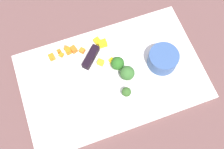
# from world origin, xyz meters

# --- Properties ---
(ground_plane) EXTENTS (4.00, 4.00, 0.00)m
(ground_plane) POSITION_xyz_m (0.00, 0.00, 0.00)
(ground_plane) COLOR brown
(cutting_board) EXTENTS (0.51, 0.32, 0.01)m
(cutting_board) POSITION_xyz_m (0.00, 0.00, 0.01)
(cutting_board) COLOR white
(cutting_board) RESTS_ON ground_plane
(prep_bowl) EXTENTS (0.08, 0.08, 0.05)m
(prep_bowl) POSITION_xyz_m (-0.15, 0.01, 0.04)
(prep_bowl) COLOR #365690
(prep_bowl) RESTS_ON cutting_board
(chef_knife) EXTENTS (0.25, 0.25, 0.02)m
(chef_knife) POSITION_xyz_m (0.08, -0.03, 0.02)
(chef_knife) COLOR silver
(chef_knife) RESTS_ON cutting_board
(carrot_dice_0) EXTENTS (0.01, 0.02, 0.01)m
(carrot_dice_0) POSITION_xyz_m (0.10, -0.13, 0.02)
(carrot_dice_0) COLOR orange
(carrot_dice_0) RESTS_ON cutting_board
(carrot_dice_1) EXTENTS (0.02, 0.02, 0.01)m
(carrot_dice_1) POSITION_xyz_m (0.06, -0.10, 0.02)
(carrot_dice_1) COLOR orange
(carrot_dice_1) RESTS_ON cutting_board
(carrot_dice_2) EXTENTS (0.02, 0.02, 0.02)m
(carrot_dice_2) POSITION_xyz_m (0.10, -0.11, 0.02)
(carrot_dice_2) COLOR orange
(carrot_dice_2) RESTS_ON cutting_board
(carrot_dice_3) EXTENTS (0.02, 0.02, 0.02)m
(carrot_dice_3) POSITION_xyz_m (0.08, -0.11, 0.02)
(carrot_dice_3) COLOR orange
(carrot_dice_3) RESTS_ON cutting_board
(carrot_dice_4) EXTENTS (0.02, 0.02, 0.01)m
(carrot_dice_4) POSITION_xyz_m (0.12, -0.11, 0.02)
(carrot_dice_4) COLOR orange
(carrot_dice_4) RESTS_ON cutting_board
(carrot_dice_5) EXTENTS (0.01, 0.01, 0.01)m
(carrot_dice_5) POSITION_xyz_m (0.12, -0.12, 0.02)
(carrot_dice_5) COLOR orange
(carrot_dice_5) RESTS_ON cutting_board
(carrot_dice_6) EXTENTS (0.02, 0.02, 0.02)m
(carrot_dice_6) POSITION_xyz_m (0.15, -0.11, 0.02)
(carrot_dice_6) COLOR orange
(carrot_dice_6) RESTS_ON cutting_board
(pepper_dice_0) EXTENTS (0.02, 0.01, 0.01)m
(pepper_dice_0) POSITION_xyz_m (0.03, -0.08, 0.02)
(pepper_dice_0) COLOR yellow
(pepper_dice_0) RESTS_ON cutting_board
(pepper_dice_1) EXTENTS (0.02, 0.02, 0.01)m
(pepper_dice_1) POSITION_xyz_m (-0.01, -0.04, 0.02)
(pepper_dice_1) COLOR yellow
(pepper_dice_1) RESTS_ON cutting_board
(pepper_dice_2) EXTENTS (0.02, 0.02, 0.02)m
(pepper_dice_2) POSITION_xyz_m (0.02, -0.05, 0.02)
(pepper_dice_2) COLOR yellow
(pepper_dice_2) RESTS_ON cutting_board
(pepper_dice_3) EXTENTS (0.02, 0.02, 0.02)m
(pepper_dice_3) POSITION_xyz_m (-0.01, -0.10, 0.02)
(pepper_dice_3) COLOR yellow
(pepper_dice_3) RESTS_ON cutting_board
(pepper_dice_4) EXTENTS (0.02, 0.02, 0.01)m
(pepper_dice_4) POSITION_xyz_m (0.01, -0.12, 0.02)
(pepper_dice_4) COLOR yellow
(pepper_dice_4) RESTS_ON cutting_board
(broccoli_floret_0) EXTENTS (0.04, 0.04, 0.04)m
(broccoli_floret_0) POSITION_xyz_m (-0.02, -0.02, 0.03)
(broccoli_floret_0) COLOR #91AD5A
(broccoli_floret_0) RESTS_ON cutting_board
(broccoli_floret_1) EXTENTS (0.03, 0.03, 0.03)m
(broccoli_floret_1) POSITION_xyz_m (-0.02, 0.06, 0.03)
(broccoli_floret_1) COLOR #81C059
(broccoli_floret_1) RESTS_ON cutting_board
(broccoli_floret_2) EXTENTS (0.04, 0.04, 0.04)m
(broccoli_floret_2) POSITION_xyz_m (-0.04, 0.02, 0.04)
(broccoli_floret_2) COLOR #90B363
(broccoli_floret_2) RESTS_ON cutting_board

